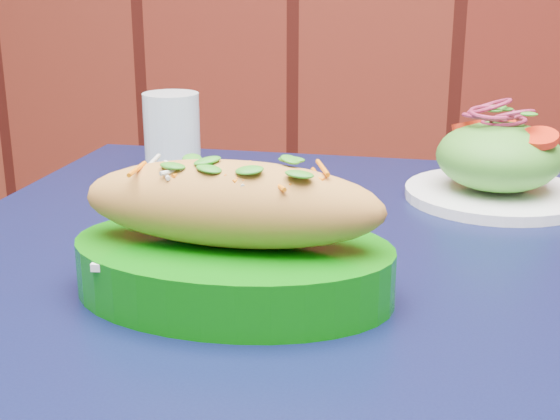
# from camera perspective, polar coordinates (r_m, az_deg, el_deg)

# --- Properties ---
(cafe_table) EXTENTS (0.82, 0.82, 0.75)m
(cafe_table) POSITION_cam_1_polar(r_m,az_deg,el_deg) (0.77, 3.50, -9.53)
(cafe_table) COLOR black
(cafe_table) RESTS_ON ground
(banh_mi_basket) EXTENTS (0.27, 0.18, 0.12)m
(banh_mi_basket) POSITION_cam_1_polar(r_m,az_deg,el_deg) (0.63, -3.51, -2.20)
(banh_mi_basket) COLOR #086B08
(banh_mi_basket) RESTS_ON cafe_table
(salad_plate) EXTENTS (0.21, 0.21, 0.11)m
(salad_plate) POSITION_cam_1_polar(r_m,az_deg,el_deg) (0.93, 15.67, 3.29)
(salad_plate) COLOR white
(salad_plate) RESTS_ON cafe_table
(water_glass) EXTENTS (0.07, 0.07, 0.11)m
(water_glass) POSITION_cam_1_polar(r_m,az_deg,el_deg) (0.97, -7.89, 5.22)
(water_glass) COLOR silver
(water_glass) RESTS_ON cafe_table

